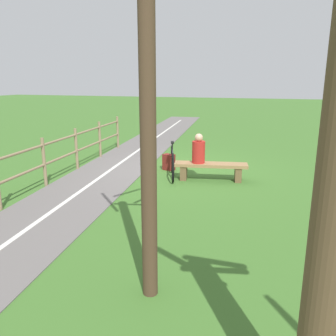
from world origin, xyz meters
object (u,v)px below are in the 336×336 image
at_px(person_seated, 199,150).
at_px(tree_far_right, 149,116).
at_px(bench, 211,168).
at_px(backpack, 169,162).
at_px(bicycle, 172,162).

distance_m(person_seated, tree_far_right, 5.21).
height_order(bench, backpack, backpack).
xyz_separation_m(person_seated, backpack, (1.02, -0.72, -0.55)).
xyz_separation_m(person_seated, bicycle, (0.72, -0.08, -0.38)).
xyz_separation_m(bicycle, backpack, (0.30, -0.65, -0.17)).
bearing_deg(tree_far_right, bicycle, -75.68).
bearing_deg(backpack, bench, 153.54).
distance_m(person_seated, backpack, 1.37).
relative_size(backpack, tree_far_right, 0.10).
bearing_deg(backpack, bicycle, 115.04).
relative_size(bench, bicycle, 1.11).
bearing_deg(tree_far_right, person_seated, -83.43).
height_order(bench, bicycle, bicycle).
relative_size(person_seated, tree_far_right, 0.16).
height_order(bench, person_seated, person_seated).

